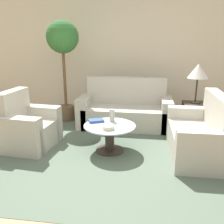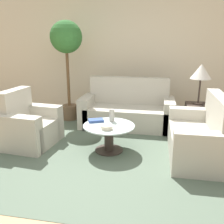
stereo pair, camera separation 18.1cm
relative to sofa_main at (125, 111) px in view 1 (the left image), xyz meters
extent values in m
plane|color=#9E754C|center=(-0.14, -2.00, -0.29)|extent=(14.00, 14.00, 0.00)
cube|color=beige|center=(-0.14, 1.00, 1.01)|extent=(10.00, 0.06, 2.60)
cube|color=#4C5B4C|center=(-0.13, -1.22, -0.29)|extent=(3.54, 3.28, 0.01)
cube|color=#B2AD9E|center=(0.00, -0.08, -0.09)|extent=(1.57, 0.77, 0.40)
cube|color=#B2AD9E|center=(0.00, 0.21, 0.17)|extent=(1.57, 0.18, 0.93)
cube|color=#B2AD9E|center=(-0.79, -0.08, 0.00)|extent=(0.20, 0.77, 0.58)
cube|color=#B2AD9E|center=(0.79, -0.08, 0.00)|extent=(0.20, 0.77, 0.58)
cube|color=#B2AD9E|center=(-1.40, -1.22, -0.09)|extent=(0.76, 0.72, 0.40)
cube|color=#B2AD9E|center=(-1.66, -1.20, 0.15)|extent=(0.24, 0.67, 0.90)
cube|color=#B2AD9E|center=(-1.43, -1.55, 0.00)|extent=(0.72, 0.26, 0.58)
cube|color=#B2AD9E|center=(-1.36, -0.89, 0.00)|extent=(0.72, 0.26, 0.58)
cube|color=#B2AD9E|center=(1.14, -1.18, -0.09)|extent=(0.74, 1.13, 0.40)
cube|color=#B2AD9E|center=(1.42, -1.18, 0.16)|extent=(0.19, 1.12, 0.92)
cube|color=#B2AD9E|center=(1.14, -0.62, 0.00)|extent=(0.73, 0.21, 0.58)
cube|color=#B2AD9E|center=(1.15, -1.75, 0.00)|extent=(0.73, 0.21, 0.58)
cylinder|color=#332823|center=(-0.13, -1.22, -0.28)|extent=(0.43, 0.43, 0.02)
cylinder|color=#332823|center=(-0.13, -1.22, -0.09)|extent=(0.14, 0.14, 0.40)
cylinder|color=#B2C6C6|center=(-0.13, -1.22, 0.11)|extent=(0.78, 0.78, 0.02)
cube|color=#332823|center=(1.29, -0.13, -0.03)|extent=(0.41, 0.41, 0.53)
cylinder|color=#332823|center=(1.29, -0.13, 0.25)|extent=(0.18, 0.18, 0.02)
cylinder|color=#332823|center=(1.29, -0.13, 0.48)|extent=(0.03, 0.03, 0.43)
cone|color=beige|center=(1.29, -0.13, 0.82)|extent=(0.36, 0.36, 0.25)
cylinder|color=brown|center=(-1.27, 0.18, -0.14)|extent=(0.33, 0.33, 0.31)
cylinder|color=brown|center=(-1.27, 0.18, 0.62)|extent=(0.06, 0.06, 1.22)
sphere|color=#2D662D|center=(-1.27, 0.18, 1.40)|extent=(0.64, 0.64, 0.64)
cylinder|color=#9E998E|center=(-0.12, -1.04, 0.22)|extent=(0.08, 0.08, 0.20)
cylinder|color=beige|center=(-0.12, -1.40, 0.15)|extent=(0.17, 0.17, 0.06)
cube|color=#334C8C|center=(-0.36, -1.10, 0.14)|extent=(0.27, 0.22, 0.04)
camera|label=1|loc=(0.40, -4.71, 1.36)|focal=40.00mm
camera|label=2|loc=(0.58, -4.68, 1.36)|focal=40.00mm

